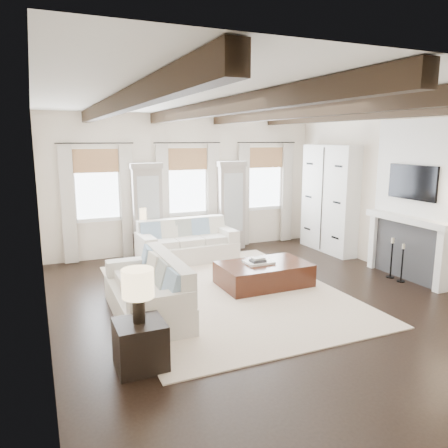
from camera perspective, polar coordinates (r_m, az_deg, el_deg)
name	(u,v)px	position (r m, az deg, el deg)	size (l,w,h in m)	color
ground	(261,302)	(7.32, 4.92, -10.10)	(7.50, 7.50, 0.00)	black
room_shell	(276,181)	(8.01, 6.81, 5.63)	(6.54, 7.54, 3.22)	white
area_rug	(227,292)	(7.70, 0.42, -8.90)	(3.66, 4.81, 0.02)	beige
sofa_back	(186,244)	(9.62, -4.95, -2.64)	(2.13, 1.01, 0.90)	silver
sofa_left	(150,292)	(6.77, -9.59, -8.79)	(0.95, 2.08, 0.89)	silver
ottoman	(264,274)	(8.03, 5.20, -6.58)	(1.60, 1.00, 0.42)	black
tray	(259,262)	(7.97, 4.55, -4.97)	(0.50, 0.38, 0.04)	white
book_lower	(258,261)	(7.90, 4.43, -4.81)	(0.26, 0.20, 0.04)	#262628
book_upper	(258,258)	(7.94, 4.49, -4.47)	(0.22, 0.17, 0.03)	beige
side_table_front	(140,345)	(5.36, -10.88, -15.24)	(0.56, 0.56, 0.56)	black
lamp_front	(138,286)	(5.08, -11.18, -8.01)	(0.37, 0.37, 0.63)	black
side_table_back	(143,245)	(9.98, -10.59, -2.78)	(0.38, 0.38, 0.57)	black
lamp_back	(142,216)	(9.84, -10.73, 1.09)	(0.34, 0.34, 0.59)	black
candlestick_near	(402,266)	(8.83, 22.22, -5.11)	(0.15, 0.15, 0.73)	black
candlestick_far	(391,261)	(9.01, 21.01, -4.57)	(0.16, 0.16, 0.78)	black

